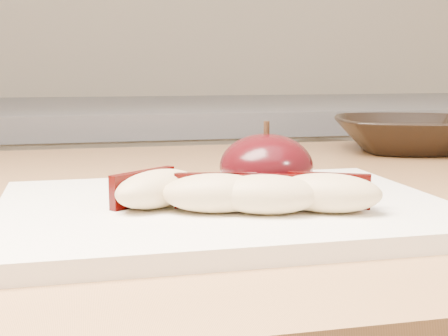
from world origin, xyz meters
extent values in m
cube|color=slate|center=(0.00, 1.20, 0.92)|extent=(2.40, 0.62, 0.04)
cube|color=#A67648|center=(0.00, 0.50, 0.88)|extent=(1.64, 0.64, 0.04)
cube|color=white|center=(0.09, 0.38, 0.91)|extent=(0.33, 0.24, 0.01)
ellipsoid|color=black|center=(0.14, 0.42, 0.93)|extent=(0.09, 0.09, 0.05)
cylinder|color=black|center=(0.14, 0.42, 0.96)|extent=(0.00, 0.00, 0.01)
ellipsoid|color=tan|center=(0.05, 0.38, 0.93)|extent=(0.08, 0.07, 0.03)
cube|color=black|center=(0.04, 0.39, 0.93)|extent=(0.05, 0.04, 0.02)
ellipsoid|color=tan|center=(0.08, 0.35, 0.93)|extent=(0.08, 0.05, 0.03)
cube|color=black|center=(0.08, 0.37, 0.93)|extent=(0.06, 0.02, 0.02)
ellipsoid|color=tan|center=(0.11, 0.34, 0.93)|extent=(0.08, 0.06, 0.03)
cube|color=black|center=(0.12, 0.35, 0.93)|extent=(0.06, 0.02, 0.02)
ellipsoid|color=tan|center=(0.16, 0.33, 0.93)|extent=(0.08, 0.06, 0.03)
cube|color=black|center=(0.16, 0.35, 0.93)|extent=(0.06, 0.03, 0.02)
imported|color=black|center=(0.41, 0.69, 0.92)|extent=(0.24, 0.24, 0.05)
camera|label=1|loc=(-0.01, -0.06, 1.01)|focal=50.00mm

